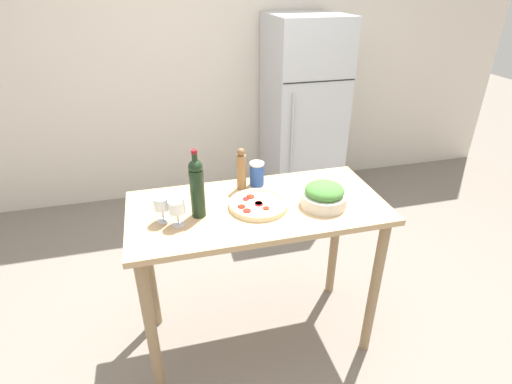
{
  "coord_description": "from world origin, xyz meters",
  "views": [
    {
      "loc": [
        -0.45,
        -1.7,
        1.97
      ],
      "look_at": [
        0.0,
        0.03,
        0.99
      ],
      "focal_mm": 28.0,
      "sensor_mm": 36.0,
      "label": 1
    }
  ],
  "objects_px": {
    "salad_bowl": "(324,195)",
    "salt_canister": "(257,174)",
    "pepper_mill": "(241,170)",
    "wine_glass_far": "(162,204)",
    "refrigerator": "(302,114)",
    "wine_glass_near": "(177,208)",
    "wine_bottle": "(197,187)",
    "homemade_pizza": "(258,204)"
  },
  "relations": [
    {
      "from": "homemade_pizza",
      "to": "salad_bowl",
      "type": "bearing_deg",
      "value": -11.49
    },
    {
      "from": "homemade_pizza",
      "to": "refrigerator",
      "type": "bearing_deg",
      "value": 62.63
    },
    {
      "from": "pepper_mill",
      "to": "homemade_pizza",
      "type": "relative_size",
      "value": 0.79
    },
    {
      "from": "wine_glass_near",
      "to": "pepper_mill",
      "type": "distance_m",
      "value": 0.47
    },
    {
      "from": "wine_glass_far",
      "to": "wine_bottle",
      "type": "bearing_deg",
      "value": 3.34
    },
    {
      "from": "wine_bottle",
      "to": "salad_bowl",
      "type": "xyz_separation_m",
      "value": [
        0.63,
        -0.06,
        -0.1
      ]
    },
    {
      "from": "wine_glass_near",
      "to": "wine_glass_far",
      "type": "bearing_deg",
      "value": 142.52
    },
    {
      "from": "pepper_mill",
      "to": "salad_bowl",
      "type": "height_order",
      "value": "pepper_mill"
    },
    {
      "from": "pepper_mill",
      "to": "wine_glass_near",
      "type": "bearing_deg",
      "value": -142.63
    },
    {
      "from": "refrigerator",
      "to": "salt_canister",
      "type": "bearing_deg",
      "value": -119.44
    },
    {
      "from": "wine_glass_far",
      "to": "refrigerator",
      "type": "bearing_deg",
      "value": 51.51
    },
    {
      "from": "refrigerator",
      "to": "wine_glass_near",
      "type": "relative_size",
      "value": 13.02
    },
    {
      "from": "wine_bottle",
      "to": "wine_glass_far",
      "type": "xyz_separation_m",
      "value": [
        -0.17,
        -0.01,
        -0.06
      ]
    },
    {
      "from": "wine_glass_far",
      "to": "pepper_mill",
      "type": "bearing_deg",
      "value": 27.96
    },
    {
      "from": "salad_bowl",
      "to": "salt_canister",
      "type": "relative_size",
      "value": 1.71
    },
    {
      "from": "wine_glass_near",
      "to": "salt_canister",
      "type": "relative_size",
      "value": 0.95
    },
    {
      "from": "wine_glass_near",
      "to": "pepper_mill",
      "type": "bearing_deg",
      "value": 37.37
    },
    {
      "from": "refrigerator",
      "to": "pepper_mill",
      "type": "height_order",
      "value": "refrigerator"
    },
    {
      "from": "wine_glass_near",
      "to": "homemade_pizza",
      "type": "bearing_deg",
      "value": 9.25
    },
    {
      "from": "wine_bottle",
      "to": "wine_glass_far",
      "type": "bearing_deg",
      "value": -176.66
    },
    {
      "from": "refrigerator",
      "to": "wine_bottle",
      "type": "relative_size",
      "value": 4.9
    },
    {
      "from": "wine_bottle",
      "to": "salad_bowl",
      "type": "height_order",
      "value": "wine_bottle"
    },
    {
      "from": "refrigerator",
      "to": "pepper_mill",
      "type": "relative_size",
      "value": 7.11
    },
    {
      "from": "wine_bottle",
      "to": "refrigerator",
      "type": "bearing_deg",
      "value": 55.14
    },
    {
      "from": "pepper_mill",
      "to": "homemade_pizza",
      "type": "distance_m",
      "value": 0.24
    },
    {
      "from": "pepper_mill",
      "to": "salt_canister",
      "type": "bearing_deg",
      "value": 12.02
    },
    {
      "from": "homemade_pizza",
      "to": "wine_glass_near",
      "type": "bearing_deg",
      "value": -170.75
    },
    {
      "from": "refrigerator",
      "to": "pepper_mill",
      "type": "bearing_deg",
      "value": -121.81
    },
    {
      "from": "homemade_pizza",
      "to": "salt_canister",
      "type": "bearing_deg",
      "value": 76.68
    },
    {
      "from": "wine_glass_near",
      "to": "pepper_mill",
      "type": "xyz_separation_m",
      "value": [
        0.37,
        0.28,
        0.02
      ]
    },
    {
      "from": "homemade_pizza",
      "to": "salt_canister",
      "type": "height_order",
      "value": "salt_canister"
    },
    {
      "from": "wine_bottle",
      "to": "wine_glass_near",
      "type": "height_order",
      "value": "wine_bottle"
    },
    {
      "from": "wine_glass_near",
      "to": "wine_glass_far",
      "type": "relative_size",
      "value": 1.0
    },
    {
      "from": "wine_glass_near",
      "to": "pepper_mill",
      "type": "relative_size",
      "value": 0.55
    },
    {
      "from": "wine_bottle",
      "to": "salad_bowl",
      "type": "bearing_deg",
      "value": -5.61
    },
    {
      "from": "wine_glass_near",
      "to": "refrigerator",
      "type": "bearing_deg",
      "value": 53.75
    },
    {
      "from": "refrigerator",
      "to": "wine_glass_near",
      "type": "distance_m",
      "value": 2.14
    },
    {
      "from": "refrigerator",
      "to": "salad_bowl",
      "type": "xyz_separation_m",
      "value": [
        -0.53,
        -1.72,
        0.14
      ]
    },
    {
      "from": "wine_glass_near",
      "to": "salad_bowl",
      "type": "distance_m",
      "value": 0.74
    },
    {
      "from": "salad_bowl",
      "to": "salt_canister",
      "type": "bearing_deg",
      "value": 132.06
    },
    {
      "from": "wine_bottle",
      "to": "salt_canister",
      "type": "height_order",
      "value": "wine_bottle"
    },
    {
      "from": "pepper_mill",
      "to": "salad_bowl",
      "type": "relative_size",
      "value": 1.02
    }
  ]
}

